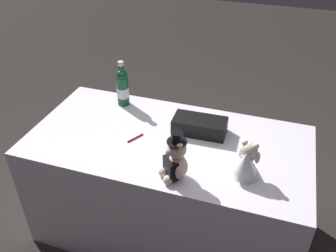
{
  "coord_description": "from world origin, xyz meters",
  "views": [
    {
      "loc": [
        -0.56,
        1.69,
        2.1
      ],
      "look_at": [
        0.0,
        0.0,
        0.88
      ],
      "focal_mm": 38.48,
      "sensor_mm": 36.0,
      "label": 1
    }
  ],
  "objects_px": {
    "champagne_bottle": "(123,87)",
    "signing_pen": "(135,138)",
    "teddy_bear_bride": "(247,162)",
    "teddy_bear_groom": "(175,161)",
    "gift_case_black": "(200,126)"
  },
  "relations": [
    {
      "from": "champagne_bottle",
      "to": "signing_pen",
      "type": "distance_m",
      "value": 0.45
    },
    {
      "from": "teddy_bear_groom",
      "to": "champagne_bottle",
      "type": "height_order",
      "value": "champagne_bottle"
    },
    {
      "from": "gift_case_black",
      "to": "teddy_bear_groom",
      "type": "bearing_deg",
      "value": 87.16
    },
    {
      "from": "teddy_bear_bride",
      "to": "gift_case_black",
      "type": "bearing_deg",
      "value": -43.47
    },
    {
      "from": "teddy_bear_groom",
      "to": "gift_case_black",
      "type": "relative_size",
      "value": 0.87
    },
    {
      "from": "teddy_bear_bride",
      "to": "signing_pen",
      "type": "distance_m",
      "value": 0.71
    },
    {
      "from": "teddy_bear_groom",
      "to": "gift_case_black",
      "type": "bearing_deg",
      "value": -92.84
    },
    {
      "from": "champagne_bottle",
      "to": "teddy_bear_groom",
      "type": "bearing_deg",
      "value": 133.05
    },
    {
      "from": "teddy_bear_bride",
      "to": "signing_pen",
      "type": "xyz_separation_m",
      "value": [
        0.69,
        -0.12,
        -0.09
      ]
    },
    {
      "from": "teddy_bear_groom",
      "to": "teddy_bear_bride",
      "type": "distance_m",
      "value": 0.38
    },
    {
      "from": "signing_pen",
      "to": "champagne_bottle",
      "type": "bearing_deg",
      "value": -57.1
    },
    {
      "from": "teddy_bear_bride",
      "to": "champagne_bottle",
      "type": "xyz_separation_m",
      "value": [
        0.93,
        -0.49,
        0.04
      ]
    },
    {
      "from": "teddy_bear_bride",
      "to": "champagne_bottle",
      "type": "height_order",
      "value": "champagne_bottle"
    },
    {
      "from": "teddy_bear_groom",
      "to": "signing_pen",
      "type": "xyz_separation_m",
      "value": [
        0.34,
        -0.25,
        -0.11
      ]
    },
    {
      "from": "champagne_bottle",
      "to": "teddy_bear_bride",
      "type": "bearing_deg",
      "value": 152.43
    }
  ]
}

